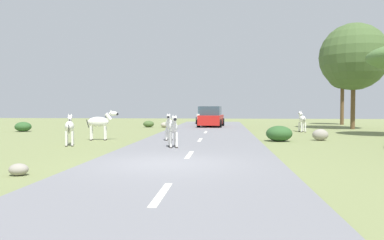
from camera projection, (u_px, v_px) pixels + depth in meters
ground_plane at (167, 165)px, 11.32m from camera, size 90.00×90.00×0.00m
road at (183, 164)px, 11.28m from camera, size 6.00×64.00×0.05m
lane_markings at (179, 169)px, 10.28m from camera, size 0.16×56.00×0.01m
zebra_0 at (169, 124)px, 19.01m from camera, size 0.47×1.46×1.38m
zebra_1 at (302, 119)px, 26.08m from camera, size 0.44×1.56×1.47m
zebra_2 at (173, 128)px, 15.66m from camera, size 0.59×1.44×1.38m
zebra_3 at (100, 122)px, 19.62m from camera, size 1.67×0.58×1.58m
zebra_4 at (70, 127)px, 16.88m from camera, size 0.75×1.45×1.43m
car_0 at (206, 116)px, 38.75m from camera, size 2.17×4.42×1.74m
car_1 at (211, 117)px, 32.28m from camera, size 2.27×4.46×1.74m
tree_0 at (354, 57)px, 29.19m from camera, size 5.18×5.18×8.21m
tree_2 at (343, 74)px, 36.52m from camera, size 2.93×2.93×6.42m
bush_0 at (149, 124)px, 32.23m from camera, size 0.93×0.84×0.56m
bush_2 at (23, 127)px, 26.55m from camera, size 1.14×1.02×0.68m
bush_4 at (279, 134)px, 19.01m from camera, size 1.31×1.18×0.79m
rock_0 at (19, 169)px, 9.54m from camera, size 0.49×0.42×0.31m
rock_1 at (320, 135)px, 19.47m from camera, size 0.81×0.60×0.59m
rock_2 at (164, 125)px, 31.76m from camera, size 0.59×0.53×0.44m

